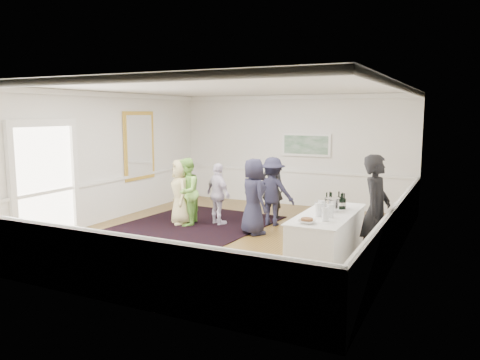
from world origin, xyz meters
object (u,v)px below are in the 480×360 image
at_px(guest_tan, 181,192).
at_px(guest_navy, 253,197).
at_px(ice_bucket, 332,205).
at_px(guest_dark_a, 273,191).
at_px(guest_green, 186,192).
at_px(guest_lilac, 218,194).
at_px(bartender, 376,211).
at_px(guest_dark_b, 272,188).
at_px(nut_bowl, 307,221).
at_px(serving_table, 327,239).

xyz_separation_m(guest_tan, guest_navy, (1.96, -0.07, 0.06)).
xyz_separation_m(guest_tan, ice_bucket, (4.04, -1.24, 0.26)).
bearing_deg(guest_dark_a, guest_green, 22.71).
xyz_separation_m(guest_green, ice_bucket, (3.87, -1.21, 0.24)).
bearing_deg(guest_lilac, guest_navy, -172.75).
height_order(bartender, guest_lilac, bartender).
bearing_deg(guest_navy, guest_green, 37.85).
relative_size(guest_dark_a, guest_dark_b, 1.03).
distance_m(guest_tan, guest_dark_b, 2.34).
bearing_deg(ice_bucket, guest_tan, 162.89).
bearing_deg(nut_bowl, guest_lilac, 139.17).
bearing_deg(ice_bucket, guest_green, 162.61).
xyz_separation_m(guest_dark_a, guest_navy, (-0.07, -0.95, 0.03)).
distance_m(serving_table, guest_dark_b, 3.80).
distance_m(guest_tan, guest_lilac, 0.90).
xyz_separation_m(guest_navy, ice_bucket, (2.09, -1.17, 0.20)).
distance_m(bartender, nut_bowl, 1.48).
height_order(guest_dark_a, guest_navy, guest_navy).
relative_size(bartender, guest_navy, 1.17).
height_order(guest_dark_a, nut_bowl, guest_dark_a).
distance_m(serving_table, guest_dark_a, 3.10).
bearing_deg(guest_dark_b, guest_navy, 95.05).
bearing_deg(guest_tan, guest_dark_a, 68.83).
relative_size(guest_green, nut_bowl, 5.93).
relative_size(guest_green, ice_bucket, 6.25).
bearing_deg(serving_table, guest_dark_b, 127.16).
height_order(bartender, nut_bowl, bartender).
height_order(guest_green, ice_bucket, guest_green).
bearing_deg(guest_lilac, ice_bucket, -178.64).
height_order(guest_tan, ice_bucket, guest_tan).
relative_size(bartender, guest_tan, 1.25).
relative_size(serving_table, guest_dark_a, 1.41).
bearing_deg(guest_dark_b, guest_tan, 39.52).
bearing_deg(serving_table, bartender, 24.00).
bearing_deg(guest_lilac, serving_table, 178.37).
height_order(serving_table, guest_tan, guest_tan).
xyz_separation_m(guest_navy, nut_bowl, (1.97, -2.25, 0.13)).
bearing_deg(serving_table, nut_bowl, -96.79).
xyz_separation_m(serving_table, nut_bowl, (-0.10, -0.87, 0.50)).
relative_size(guest_green, guest_navy, 0.96).
distance_m(guest_dark_b, guest_navy, 1.65).
relative_size(guest_tan, nut_bowl, 5.78).
bearing_deg(guest_tan, guest_navy, 43.19).
xyz_separation_m(guest_lilac, guest_navy, (1.12, -0.42, 0.10)).
bearing_deg(bartender, guest_green, 81.90).
bearing_deg(guest_navy, guest_dark_b, -43.56).
relative_size(bartender, nut_bowl, 7.22).
bearing_deg(guest_dark_b, bartender, 136.33).
distance_m(serving_table, guest_tan, 4.29).
distance_m(guest_tan, guest_navy, 1.96).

